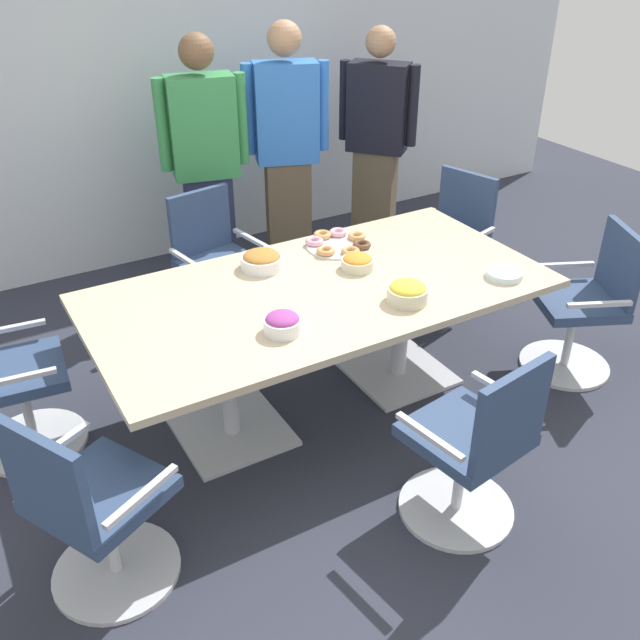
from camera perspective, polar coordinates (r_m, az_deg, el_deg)
ground_plane at (r=4.08m, az=0.00°, el=-6.72°), size 10.00×10.00×0.01m
back_wall at (r=5.55m, az=-13.27°, el=18.85°), size 8.00×0.10×2.80m
conference_table at (r=3.73m, az=0.00°, el=0.99°), size 2.40×1.20×0.75m
office_chair_0 at (r=4.65m, az=-8.40°, el=4.01°), size 0.63×0.63×0.91m
office_chair_1 at (r=3.85m, az=-24.03°, el=-4.77°), size 0.59×0.59×0.91m
office_chair_2 at (r=3.01m, az=-18.02°, el=-14.64°), size 0.73×0.73×0.91m
office_chair_3 at (r=3.21m, az=12.39°, el=-10.30°), size 0.62×0.62×0.91m
office_chair_4 at (r=4.44m, az=20.70°, el=0.83°), size 0.72×0.72×0.91m
office_chair_5 at (r=5.01m, az=10.51°, el=5.84°), size 0.67×0.67×0.91m
person_standing_0 at (r=4.99m, az=-9.27°, el=12.40°), size 0.61×0.31×1.79m
person_standing_1 at (r=5.19m, az=-2.70°, el=13.73°), size 0.60×0.35×1.82m
person_standing_2 at (r=5.59m, az=4.63°, el=14.34°), size 0.46×0.52×1.73m
snack_bowl_candy_mix at (r=3.26m, az=-3.07°, el=-0.25°), size 0.18×0.18×0.10m
snack_bowl_pretzels at (r=3.85m, az=-4.75°, el=4.89°), size 0.23×0.23×0.10m
snack_bowl_chips_orange at (r=3.84m, az=3.07°, el=4.74°), size 0.18×0.18×0.09m
snack_bowl_chips_yellow at (r=3.53m, az=7.13°, el=2.27°), size 0.21×0.21×0.11m
donut_platter at (r=4.12m, az=1.51°, el=6.27°), size 0.38×0.39×0.04m
plate_stack at (r=3.89m, az=14.75°, el=3.62°), size 0.20×0.20×0.04m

